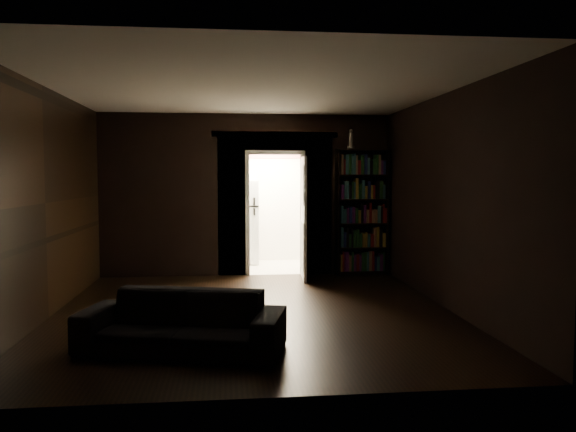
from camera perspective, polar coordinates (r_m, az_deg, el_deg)
ground at (r=7.20m, az=-3.46°, el=-9.78°), size 5.50×5.50×0.00m
room_walls at (r=8.07m, az=-3.93°, el=3.76°), size 5.02×5.61×2.84m
kitchen_alcove at (r=10.90m, az=-1.80°, el=1.34°), size 2.20×1.80×2.60m
sofa at (r=5.69m, az=-10.74°, el=-9.65°), size 2.13×1.32×0.76m
bookshelf at (r=9.88m, az=7.48°, el=0.39°), size 0.95×0.53×2.20m
refrigerator at (r=11.14m, az=-4.97°, el=-0.60°), size 0.77×0.72×1.65m
door at (r=9.41m, az=1.60°, el=-0.21°), size 0.11×0.85×2.05m
figurine at (r=9.79m, az=6.41°, el=7.79°), size 0.14×0.14×0.33m
bottles at (r=10.99m, az=-5.42°, el=4.30°), size 0.60×0.30×0.25m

